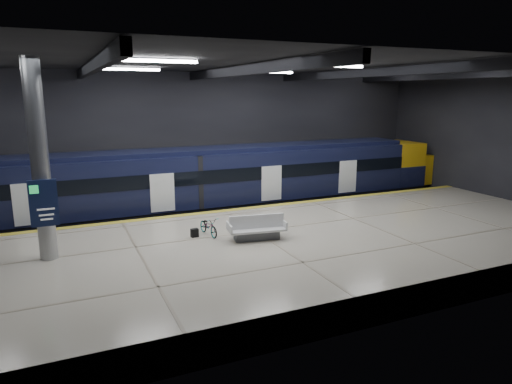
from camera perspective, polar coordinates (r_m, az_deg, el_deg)
ground at (r=20.60m, az=-1.15°, el=-7.07°), size 30.00×30.00×0.00m
room_shell at (r=19.47m, az=-1.23°, el=9.02°), size 30.10×16.10×8.05m
platform at (r=18.27m, az=1.91°, el=-7.81°), size 30.00×11.00×1.10m
safety_strip at (r=22.73m, az=-3.86°, el=-2.33°), size 30.00×0.40×0.01m
rails at (r=25.51m, az=-5.96°, el=-3.13°), size 30.00×1.52×0.16m
train at (r=25.72m, az=-1.84°, el=1.59°), size 29.40×2.84×3.79m
bench at (r=18.22m, az=0.08°, el=-4.86°), size 2.41×1.30×1.01m
bicycle at (r=18.82m, az=-5.95°, el=-4.26°), size 0.72×1.53×0.77m
pannier_bag at (r=18.71m, az=-7.68°, el=-5.08°), size 0.31×0.20×0.35m
info_column at (r=17.07m, az=-25.38°, el=3.14°), size 0.90×0.78×6.90m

